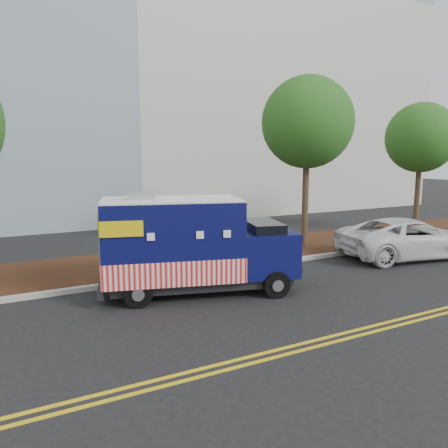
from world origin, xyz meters
TOP-DOWN VIEW (x-y plane):
  - ground at (0.00, 0.00)m, footprint 120.00×120.00m
  - curb at (0.00, 1.40)m, footprint 120.00×0.18m
  - mulch_strip at (0.00, 3.50)m, footprint 120.00×4.00m
  - centerline_near at (0.00, -4.45)m, footprint 120.00×0.10m
  - centerline_far at (0.00, -4.70)m, footprint 120.00×0.10m
  - tree_c at (6.09, 2.95)m, footprint 3.69×3.69m
  - tree_d at (13.78, 3.64)m, footprint 3.46×3.46m
  - sign_post at (-0.83, 1.55)m, footprint 0.06×0.06m
  - food_truck at (-0.49, -0.18)m, footprint 5.87×3.42m
  - white_car at (8.73, -0.08)m, footprint 5.89×3.53m

SIDE VIEW (x-z plane):
  - ground at x=0.00m, z-range 0.00..0.00m
  - centerline_near at x=0.00m, z-range 0.00..0.01m
  - centerline_far at x=0.00m, z-range 0.00..0.01m
  - curb at x=0.00m, z-range 0.00..0.15m
  - mulch_strip at x=0.00m, z-range 0.00..0.15m
  - white_car at x=8.73m, z-range 0.00..1.53m
  - sign_post at x=-0.83m, z-range 0.00..2.40m
  - food_truck at x=-0.49m, z-range -0.14..2.79m
  - tree_d at x=13.78m, z-range 1.51..8.03m
  - tree_c at x=6.09m, z-range 1.67..8.74m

